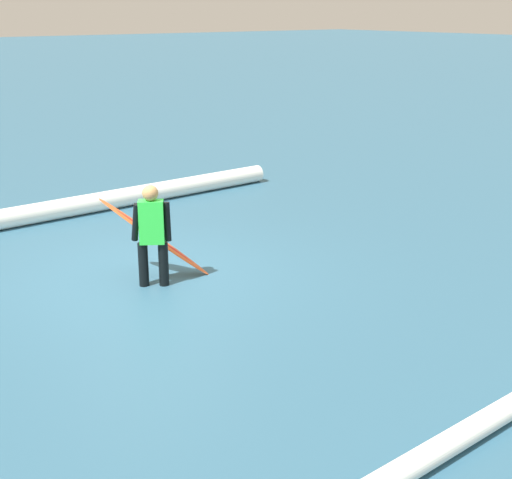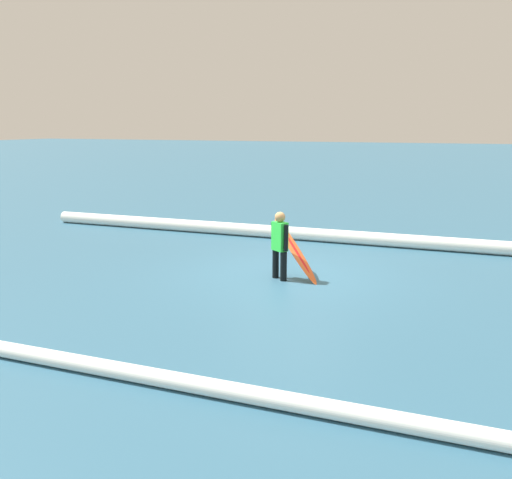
{
  "view_description": "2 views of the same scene",
  "coord_description": "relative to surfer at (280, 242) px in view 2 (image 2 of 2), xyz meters",
  "views": [
    {
      "loc": [
        4.67,
        8.86,
        3.72
      ],
      "look_at": [
        -0.53,
        2.08,
        0.97
      ],
      "focal_mm": 50.54,
      "sensor_mm": 36.0,
      "label": 1
    },
    {
      "loc": [
        -3.69,
        10.9,
        3.21
      ],
      "look_at": [
        0.01,
        1.89,
        1.14
      ],
      "focal_mm": 37.95,
      "sensor_mm": 36.0,
      "label": 2
    }
  ],
  "objects": [
    {
      "name": "surfer",
      "position": [
        0.0,
        0.0,
        0.0
      ],
      "size": [
        0.45,
        0.4,
        1.45
      ],
      "rotation": [
        0.0,
        0.0,
        2.56
      ],
      "color": "black",
      "rests_on": "ground_plane"
    },
    {
      "name": "surfboard",
      "position": [
        -0.23,
        -0.34,
        -0.22
      ],
      "size": [
        1.41,
        1.13,
        1.19
      ],
      "color": "#E55926",
      "rests_on": "ground_plane"
    },
    {
      "name": "ground_plane",
      "position": [
        -0.05,
        -0.48,
        -0.8
      ],
      "size": [
        185.53,
        185.53,
        0.0
      ],
      "primitive_type": "plane",
      "color": "#305F79"
    },
    {
      "name": "wave_crest_midground",
      "position": [
        0.77,
        5.13,
        -0.69
      ],
      "size": [
        25.75,
        1.03,
        0.22
      ],
      "primitive_type": "cylinder",
      "rotation": [
        0.0,
        1.57,
        0.03
      ],
      "color": "white",
      "rests_on": "ground_plane"
    },
    {
      "name": "wave_crest_foreground",
      "position": [
        1.98,
        -3.95,
        -0.62
      ],
      "size": [
        14.13,
        0.83,
        0.36
      ],
      "primitive_type": "cylinder",
      "rotation": [
        0.0,
        1.57,
        0.03
      ],
      "color": "white",
      "rests_on": "ground_plane"
    }
  ]
}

